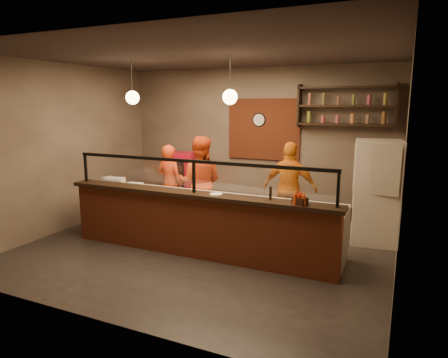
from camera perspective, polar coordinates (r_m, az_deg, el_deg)
The scene contains 29 objects.
floor at distance 6.92m, azimuth -2.96°, elevation -10.02°, with size 6.00×6.00×0.00m, color black.
ceiling at distance 6.51m, azimuth -3.24°, elevation 17.35°, with size 6.00×6.00×0.00m, color #352B28.
wall_back at distance 8.80m, azimuth 4.47°, elevation 5.20°, with size 6.00×6.00×0.00m, color #756655.
wall_left at distance 8.33m, azimuth -21.77°, elevation 4.14°, with size 5.00×5.00×0.00m, color #756655.
wall_right at distance 5.80m, azimuth 24.25°, elevation 1.33°, with size 5.00×5.00×0.00m, color #756655.
wall_front at distance 4.49m, azimuth -17.99°, elevation -0.77°, with size 6.00×6.00×0.00m, color #756655.
brick_patch at distance 8.68m, azimuth 5.68°, elevation 7.09°, with size 1.60×0.04×1.30m, color brown.
service_counter at distance 6.50m, azimuth -4.22°, elevation -6.74°, with size 4.60×0.25×1.00m, color brown.
counter_ledge at distance 6.36m, azimuth -4.29°, elevation -2.19°, with size 4.70×0.37×0.06m, color black.
worktop_cabinet at distance 6.95m, azimuth -2.23°, elevation -6.21°, with size 4.60×0.75×0.85m, color gray.
worktop at distance 6.83m, azimuth -2.26°, elevation -2.60°, with size 4.60×0.75×0.05m, color white.
sneeze_guard at distance 6.29m, azimuth -4.33°, elevation 0.83°, with size 4.50×0.05×0.52m.
wall_shelving at distance 8.12m, azimuth 16.99°, elevation 9.95°, with size 1.84×0.28×0.85m.
wall_clock at distance 8.69m, azimuth 5.05°, elevation 8.42°, with size 0.30×0.30×0.04m, color black.
pendant_left at distance 7.44m, azimuth -12.95°, elevation 11.27°, with size 0.24×0.24×0.77m.
pendant_right at distance 6.47m, azimuth 0.86°, elevation 11.65°, with size 0.24×0.24×0.77m.
cook_left at distance 8.36m, azimuth -7.74°, elevation -0.65°, with size 0.59×0.39×1.62m, color #E74015.
cook_mid at distance 7.84m, azimuth -3.47°, elevation -0.55°, with size 0.89×0.69×1.83m, color red.
cook_right at distance 7.61m, azimuth 9.40°, elevation -1.33°, with size 1.03×0.43×1.75m, color orange.
fridge at distance 7.50m, azimuth 20.92°, elevation -1.78°, with size 0.76×0.71×1.83m, color beige.
red_cooler at distance 9.32m, azimuth -5.95°, elevation -0.30°, with size 0.57×0.53×1.34m, color red.
pizza_dough at distance 6.91m, azimuth -4.59°, elevation -2.20°, with size 0.57×0.57×0.01m, color white.
prep_tub_a at distance 8.03m, azimuth -15.90°, elevation -0.27°, with size 0.28×0.23×0.14m, color silver.
prep_tub_b at distance 7.83m, azimuth -15.29°, elevation -0.45°, with size 0.32×0.26×0.16m, color silver.
prep_tub_c at distance 7.35m, azimuth -12.77°, elevation -1.13°, with size 0.28×0.22×0.14m, color white.
rolling_pin at distance 7.70m, azimuth -13.55°, elevation -0.90°, with size 0.07×0.07×0.40m, color yellow.
condiment_caddy at distance 5.69m, azimuth 10.82°, elevation -3.09°, with size 0.19×0.14×0.10m, color black.
pepper_mill at distance 5.90m, azimuth 6.64°, elevation -2.01°, with size 0.04×0.04×0.19m, color black.
small_plate at distance 6.19m, azimuth -1.15°, elevation -2.19°, with size 0.20×0.20×0.01m, color silver.
Camera 1 is at (2.99, -5.73, 2.46)m, focal length 32.00 mm.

